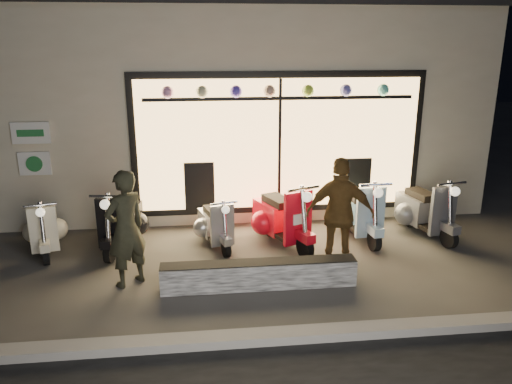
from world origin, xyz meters
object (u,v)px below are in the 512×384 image
at_px(woman, 340,214).
at_px(scooter_red, 279,217).
at_px(graffiti_barrier, 259,275).
at_px(scooter_silver, 214,224).
at_px(man, 126,229).

bearing_deg(woman, scooter_red, -43.06).
relative_size(graffiti_barrier, scooter_silver, 2.24).
xyz_separation_m(graffiti_barrier, man, (-1.85, 0.32, 0.65)).
bearing_deg(woman, scooter_silver, -18.71).
bearing_deg(woman, graffiti_barrier, 36.14).
height_order(scooter_red, man, man).
xyz_separation_m(scooter_silver, woman, (1.88, -1.18, 0.52)).
bearing_deg(graffiti_barrier, man, 170.14).
bearing_deg(woman, man, 17.50).
relative_size(graffiti_barrier, man, 1.63).
height_order(scooter_silver, woman, woman).
relative_size(scooter_silver, scooter_red, 0.80).
relative_size(graffiti_barrier, scooter_red, 1.79).
height_order(scooter_red, woman, woman).
distance_m(scooter_red, man, 2.79).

